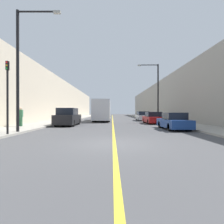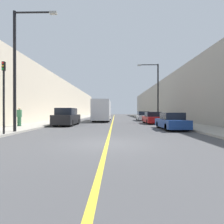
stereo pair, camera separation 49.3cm
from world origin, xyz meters
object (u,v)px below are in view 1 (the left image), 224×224
Objects in this scene: car_right_far at (142,116)px; traffic_light at (6,94)px; car_right_near at (173,122)px; street_lamp_left at (20,62)px; bus at (102,110)px; car_right_mid at (152,118)px; pedestrian at (19,116)px; street_lamp_right at (155,89)px; parked_suv_left at (67,117)px.

car_right_far is 1.02× the size of traffic_light.
traffic_light is at bearing -159.91° from car_right_near.
street_lamp_left reaches higher than traffic_light.
car_right_mid is at bearing -42.08° from bus.
pedestrian is (-2.19, 5.68, -1.48)m from traffic_light.
car_right_near is 0.53× the size of street_lamp_right.
bus is at bearing 74.78° from traffic_light.
pedestrian reaches higher than car_right_near.
car_right_mid is (9.99, 3.14, -0.21)m from parked_suv_left.
car_right_near is (6.82, -13.40, -1.08)m from bus.
bus is 2.27× the size of traffic_light.
bus is 5.61× the size of pedestrian.
car_right_far is (-0.09, 6.95, 0.03)m from car_right_mid.
car_right_far is 21.85m from traffic_light.
car_right_mid is at bearing -89.28° from car_right_far.
street_lamp_right is 4.59× the size of pedestrian.
parked_suv_left is at bearing -109.30° from bus.
traffic_light reaches higher than bus.
bus reaches higher than car_right_mid.
street_lamp_left is (-1.40, -7.07, 4.03)m from parked_suv_left.
pedestrian is at bearing 118.50° from street_lamp_left.
bus is at bearing 137.92° from car_right_mid.
car_right_mid is 15.88m from street_lamp_left.
street_lamp_left is 18.35m from street_lamp_right.
pedestrian reaches higher than car_right_mid.
parked_suv_left is 1.09× the size of traffic_light.
street_lamp_right is at bearing 46.64° from street_lamp_left.
car_right_far is 5.80m from street_lamp_right.
car_right_mid is at bearing 23.12° from pedestrian.
bus is 1.21× the size of street_lamp_left.
traffic_light is at bearing -131.02° from street_lamp_right.
traffic_light is (-4.80, -17.65, 0.83)m from bus.
street_lamp_right reaches higher than car_right_far.
traffic_light is (-12.77, -14.68, -2.31)m from street_lamp_right.
pedestrian is (-6.99, -11.97, -0.66)m from bus.
car_right_near is at bearing -89.42° from car_right_far.
street_lamp_left reaches higher than car_right_near.
parked_suv_left is 2.71× the size of pedestrian.
parked_suv_left is at bearing 79.46° from traffic_light.
car_right_far reaches higher than car_right_mid.
car_right_near is at bearing -89.55° from car_right_mid.
car_right_mid is 5.37m from street_lamp_right.
traffic_light is at bearing -100.54° from parked_suv_left.
car_right_near is at bearing 14.28° from street_lamp_left.
street_lamp_right reaches higher than pedestrian.
bus is 2.31× the size of car_right_near.
street_lamp_left is 6.25m from pedestrian.
car_right_far is (-0.14, 14.25, 0.04)m from car_right_near.
car_right_mid is at bearing -111.12° from street_lamp_right.
car_right_mid reaches higher than car_right_near.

